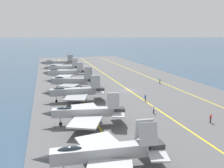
{
  "coord_description": "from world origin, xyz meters",
  "views": [
    {
      "loc": [
        -64.72,
        23.61,
        17.06
      ],
      "look_at": [
        -1.35,
        5.59,
        2.9
      ],
      "focal_mm": 38.0,
      "sensor_mm": 36.0,
      "label": 1
    }
  ],
  "objects_px": {
    "parked_jet_fourth": "(71,81)",
    "parked_jet_seventh": "(58,63)",
    "parked_jet_fifth": "(65,73)",
    "parked_jet_nearest": "(104,152)",
    "parked_jet_third": "(75,92)",
    "parked_jet_sixth": "(63,68)",
    "crew_white_vest": "(154,109)",
    "crew_blue_vest": "(145,98)",
    "crew_green_vest": "(160,81)",
    "crew_red_vest": "(211,118)",
    "parked_jet_second": "(86,112)"
  },
  "relations": [
    {
      "from": "parked_jet_fourth",
      "to": "parked_jet_seventh",
      "type": "distance_m",
      "value": 47.14
    },
    {
      "from": "parked_jet_fourth",
      "to": "parked_jet_fifth",
      "type": "height_order",
      "value": "parked_jet_fourth"
    },
    {
      "from": "parked_jet_nearest",
      "to": "parked_jet_third",
      "type": "relative_size",
      "value": 1.06
    },
    {
      "from": "parked_jet_sixth",
      "to": "crew_white_vest",
      "type": "bearing_deg",
      "value": -166.0
    },
    {
      "from": "parked_jet_third",
      "to": "crew_blue_vest",
      "type": "bearing_deg",
      "value": -107.45
    },
    {
      "from": "parked_jet_third",
      "to": "crew_green_vest",
      "type": "bearing_deg",
      "value": -66.57
    },
    {
      "from": "parked_jet_sixth",
      "to": "crew_red_vest",
      "type": "xyz_separation_m",
      "value": [
        -65.88,
        -22.47,
        -1.35
      ]
    },
    {
      "from": "parked_jet_nearest",
      "to": "crew_blue_vest",
      "type": "distance_m",
      "value": 31.41
    },
    {
      "from": "parked_jet_third",
      "to": "parked_jet_sixth",
      "type": "bearing_deg",
      "value": -0.41
    },
    {
      "from": "crew_red_vest",
      "to": "parked_jet_seventh",
      "type": "bearing_deg",
      "value": 15.78
    },
    {
      "from": "parked_jet_nearest",
      "to": "parked_jet_fifth",
      "type": "relative_size",
      "value": 1.02
    },
    {
      "from": "parked_jet_fifth",
      "to": "parked_jet_seventh",
      "type": "relative_size",
      "value": 0.93
    },
    {
      "from": "parked_jet_nearest",
      "to": "parked_jet_seventh",
      "type": "height_order",
      "value": "parked_jet_seventh"
    },
    {
      "from": "parked_jet_sixth",
      "to": "crew_white_vest",
      "type": "distance_m",
      "value": 59.79
    },
    {
      "from": "crew_white_vest",
      "to": "parked_jet_third",
      "type": "bearing_deg",
      "value": 46.51
    },
    {
      "from": "parked_jet_nearest",
      "to": "parked_jet_fourth",
      "type": "distance_m",
      "value": 44.72
    },
    {
      "from": "parked_jet_seventh",
      "to": "crew_blue_vest",
      "type": "relative_size",
      "value": 9.71
    },
    {
      "from": "parked_jet_fourth",
      "to": "parked_jet_fifth",
      "type": "relative_size",
      "value": 0.95
    },
    {
      "from": "parked_jet_fifth",
      "to": "crew_red_vest",
      "type": "xyz_separation_m",
      "value": [
        -50.96,
        -22.71,
        -1.64
      ]
    },
    {
      "from": "crew_white_vest",
      "to": "parked_jet_fourth",
      "type": "bearing_deg",
      "value": 27.57
    },
    {
      "from": "parked_jet_seventh",
      "to": "crew_green_vest",
      "type": "relative_size",
      "value": 9.83
    },
    {
      "from": "parked_jet_nearest",
      "to": "parked_jet_fourth",
      "type": "relative_size",
      "value": 1.07
    },
    {
      "from": "crew_red_vest",
      "to": "parked_jet_second",
      "type": "bearing_deg",
      "value": 76.05
    },
    {
      "from": "parked_jet_nearest",
      "to": "crew_green_vest",
      "type": "bearing_deg",
      "value": -34.39
    },
    {
      "from": "crew_green_vest",
      "to": "parked_jet_seventh",
      "type": "bearing_deg",
      "value": 32.78
    },
    {
      "from": "parked_jet_third",
      "to": "parked_jet_nearest",
      "type": "bearing_deg",
      "value": 179.16
    },
    {
      "from": "crew_blue_vest",
      "to": "parked_jet_third",
      "type": "bearing_deg",
      "value": 72.55
    },
    {
      "from": "parked_jet_fourth",
      "to": "parked_jet_sixth",
      "type": "distance_m",
      "value": 30.8
    },
    {
      "from": "crew_white_vest",
      "to": "parked_jet_nearest",
      "type": "bearing_deg",
      "value": 138.95
    },
    {
      "from": "parked_jet_fourth",
      "to": "crew_green_vest",
      "type": "bearing_deg",
      "value": -90.34
    },
    {
      "from": "crew_white_vest",
      "to": "crew_red_vest",
      "type": "xyz_separation_m",
      "value": [
        -7.88,
        -8.0,
        -0.06
      ]
    },
    {
      "from": "crew_white_vest",
      "to": "crew_red_vest",
      "type": "bearing_deg",
      "value": -134.57
    },
    {
      "from": "parked_jet_third",
      "to": "crew_green_vest",
      "type": "height_order",
      "value": "parked_jet_third"
    },
    {
      "from": "parked_jet_second",
      "to": "crew_blue_vest",
      "type": "bearing_deg",
      "value": -56.8
    },
    {
      "from": "parked_jet_nearest",
      "to": "crew_blue_vest",
      "type": "xyz_separation_m",
      "value": [
        26.28,
        -17.16,
        -1.25
      ]
    },
    {
      "from": "parked_jet_nearest",
      "to": "crew_green_vest",
      "type": "height_order",
      "value": "parked_jet_nearest"
    },
    {
      "from": "parked_jet_second",
      "to": "crew_green_vest",
      "type": "bearing_deg",
      "value": -45.84
    },
    {
      "from": "parked_jet_fifth",
      "to": "crew_white_vest",
      "type": "relative_size",
      "value": 8.83
    },
    {
      "from": "parked_jet_seventh",
      "to": "crew_red_vest",
      "type": "height_order",
      "value": "parked_jet_seventh"
    },
    {
      "from": "parked_jet_fifth",
      "to": "parked_jet_sixth",
      "type": "xyz_separation_m",
      "value": [
        14.92,
        -0.24,
        -0.29
      ]
    },
    {
      "from": "parked_jet_seventh",
      "to": "parked_jet_nearest",
      "type": "bearing_deg",
      "value": 179.99
    },
    {
      "from": "parked_jet_fourth",
      "to": "crew_white_vest",
      "type": "relative_size",
      "value": 8.39
    },
    {
      "from": "crew_red_vest",
      "to": "crew_blue_vest",
      "type": "bearing_deg",
      "value": 20.08
    },
    {
      "from": "parked_jet_third",
      "to": "parked_jet_sixth",
      "type": "height_order",
      "value": "parked_jet_sixth"
    },
    {
      "from": "parked_jet_third",
      "to": "parked_jet_fifth",
      "type": "bearing_deg",
      "value": -0.16
    },
    {
      "from": "parked_jet_fifth",
      "to": "crew_green_vest",
      "type": "distance_m",
      "value": 34.0
    },
    {
      "from": "crew_red_vest",
      "to": "crew_green_vest",
      "type": "xyz_separation_m",
      "value": [
        34.91,
        -7.23,
        0.03
      ]
    },
    {
      "from": "parked_jet_fifth",
      "to": "crew_red_vest",
      "type": "bearing_deg",
      "value": -155.99
    },
    {
      "from": "parked_jet_sixth",
      "to": "crew_blue_vest",
      "type": "height_order",
      "value": "parked_jet_sixth"
    },
    {
      "from": "parked_jet_second",
      "to": "crew_blue_vest",
      "type": "height_order",
      "value": "parked_jet_second"
    }
  ]
}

